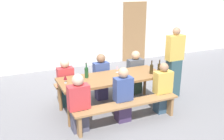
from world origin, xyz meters
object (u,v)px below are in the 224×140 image
at_px(seated_guest_far_1, 101,78).
at_px(wine_bottle_1, 159,69).
at_px(standing_host, 174,64).
at_px(bench_near, 127,107).
at_px(wine_glass_0, 117,68).
at_px(seated_guest_near_1, 123,96).
at_px(wine_bottle_0, 151,69).
at_px(wine_bottle_2, 86,72).
at_px(seated_guest_near_2, 163,89).
at_px(wooden_door, 134,32).
at_px(seated_guest_far_2, 135,73).
at_px(bench_far, 100,82).
at_px(tasting_table, 112,80).
at_px(wine_glass_1, 65,78).
at_px(seated_guest_far_0, 66,83).
at_px(seated_guest_near_0, 79,104).

bearing_deg(seated_guest_far_1, wine_bottle_1, 49.51).
bearing_deg(standing_host, bench_near, 24.47).
bearing_deg(wine_glass_0, seated_guest_near_1, -107.04).
bearing_deg(seated_guest_far_1, wine_bottle_0, 50.04).
xyz_separation_m(bench_near, wine_glass_0, (0.22, 0.94, 0.50)).
bearing_deg(wine_bottle_2, seated_guest_far_1, 39.65).
xyz_separation_m(wine_glass_0, seated_guest_near_2, (0.69, -0.79, -0.34)).
bearing_deg(bench_near, wooden_door, 59.46).
bearing_deg(seated_guest_near_2, wooden_door, -20.59).
relative_size(wooden_door, seated_guest_far_2, 1.91).
relative_size(wine_bottle_0, wine_glass_0, 1.92).
relative_size(bench_far, seated_guest_near_1, 1.95).
bearing_deg(standing_host, wine_bottle_2, -4.13).
distance_m(wine_bottle_2, seated_guest_near_1, 0.96).
distance_m(tasting_table, seated_guest_far_2, 1.08).
distance_m(bench_near, wine_glass_0, 1.09).
xyz_separation_m(wine_bottle_1, seated_guest_far_1, (-1.02, 0.87, -0.34)).
xyz_separation_m(tasting_table, wine_glass_1, (-1.00, 0.04, 0.18)).
bearing_deg(wine_glass_1, seated_guest_near_2, -17.83).
relative_size(tasting_table, seated_guest_far_1, 2.05).
xyz_separation_m(bench_far, wine_glass_0, (0.22, -0.52, 0.50)).
distance_m(seated_guest_near_2, seated_guest_far_1, 1.49).
height_order(bench_near, wine_bottle_0, wine_bottle_0).
height_order(bench_near, seated_guest_near_2, seated_guest_near_2).
bearing_deg(wine_bottle_0, wooden_door, 66.72).
relative_size(seated_guest_near_1, seated_guest_far_0, 1.01).
xyz_separation_m(seated_guest_near_1, seated_guest_far_2, (0.92, 1.16, -0.01)).
distance_m(bench_far, seated_guest_far_2, 0.93).
distance_m(bench_far, seated_guest_near_0, 1.61).
relative_size(tasting_table, wine_bottle_0, 7.55).
bearing_deg(bench_far, seated_guest_far_0, -170.26).
bearing_deg(seated_guest_near_1, wine_bottle_2, 33.46).
distance_m(bench_near, wine_bottle_2, 1.15).
bearing_deg(seated_guest_far_2, seated_guest_near_1, -38.44).
distance_m(bench_far, seated_guest_near_1, 1.32).
bearing_deg(seated_guest_near_2, standing_host, -50.45).
height_order(wine_bottle_0, seated_guest_far_2, seated_guest_far_2).
bearing_deg(seated_guest_far_1, seated_guest_near_0, -38.01).
relative_size(wine_bottle_1, wine_glass_1, 2.07).
bearing_deg(seated_guest_far_2, bench_near, -34.48).
xyz_separation_m(wine_bottle_0, seated_guest_near_2, (0.04, -0.40, -0.34)).
bearing_deg(seated_guest_near_1, wine_glass_1, 57.89).
bearing_deg(seated_guest_near_0, wine_bottle_2, -28.75).
bearing_deg(tasting_table, seated_guest_near_0, -147.98).
height_order(tasting_table, seated_guest_far_2, seated_guest_far_2).
relative_size(seated_guest_near_1, seated_guest_near_2, 1.02).
xyz_separation_m(wine_glass_0, seated_guest_near_1, (-0.24, -0.79, -0.32)).
distance_m(wooden_door, seated_guest_near_0, 5.10).
relative_size(wine_glass_0, seated_guest_far_1, 0.14).
bearing_deg(wine_bottle_1, seated_guest_near_0, -171.55).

